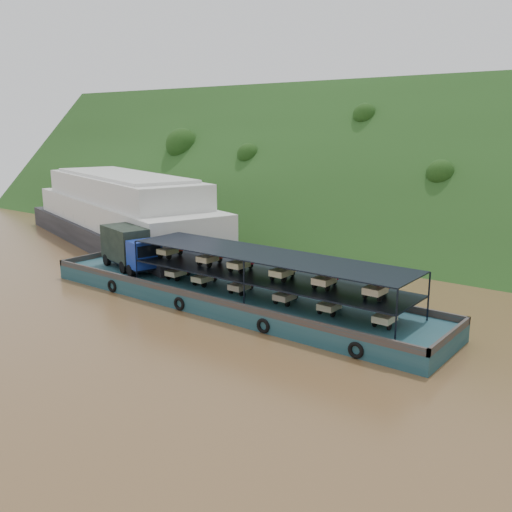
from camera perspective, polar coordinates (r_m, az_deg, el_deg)
The scene contains 4 objects.
ground at distance 44.63m, azimuth -0.33°, elevation -5.04°, with size 160.00×160.00×0.00m, color brown.
hillside at distance 75.45m, azimuth 16.81°, elevation 1.84°, with size 140.00×28.00×28.00m, color #1C3914.
cargo_barge at distance 45.51m, azimuth -3.91°, elevation -3.10°, with size 35.00×7.18×4.90m.
passenger_ferry at distance 68.82m, azimuth -13.08°, elevation 4.10°, with size 42.50×22.31×8.37m.
Camera 1 is at (26.23, -33.40, 13.74)m, focal length 40.00 mm.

